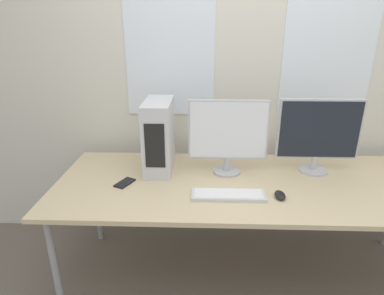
{
  "coord_description": "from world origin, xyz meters",
  "views": [
    {
      "loc": [
        -0.31,
        -1.33,
        1.62
      ],
      "look_at": [
        -0.38,
        0.45,
        0.94
      ],
      "focal_mm": 30.0,
      "sensor_mm": 36.0,
      "label": 1
    }
  ],
  "objects_px": {
    "cell_phone": "(125,183)",
    "monitor_main": "(228,134)",
    "mouse": "(280,195)",
    "keyboard": "(228,195)",
    "pc_tower": "(159,136)",
    "monitor_right_near": "(318,133)"
  },
  "relations": [
    {
      "from": "cell_phone",
      "to": "monitor_main",
      "type": "bearing_deg",
      "value": 41.3
    },
    {
      "from": "monitor_main",
      "to": "mouse",
      "type": "xyz_separation_m",
      "value": [
        0.28,
        -0.32,
        -0.25
      ]
    },
    {
      "from": "cell_phone",
      "to": "keyboard",
      "type": "bearing_deg",
      "value": 12.21
    },
    {
      "from": "pc_tower",
      "to": "monitor_main",
      "type": "bearing_deg",
      "value": -6.89
    },
    {
      "from": "monitor_main",
      "to": "cell_phone",
      "type": "distance_m",
      "value": 0.71
    },
    {
      "from": "pc_tower",
      "to": "cell_phone",
      "type": "distance_m",
      "value": 0.38
    },
    {
      "from": "mouse",
      "to": "cell_phone",
      "type": "height_order",
      "value": "mouse"
    },
    {
      "from": "pc_tower",
      "to": "monitor_main",
      "type": "relative_size",
      "value": 0.92
    },
    {
      "from": "monitor_main",
      "to": "keyboard",
      "type": "distance_m",
      "value": 0.41
    },
    {
      "from": "monitor_main",
      "to": "mouse",
      "type": "relative_size",
      "value": 4.94
    },
    {
      "from": "mouse",
      "to": "cell_phone",
      "type": "xyz_separation_m",
      "value": [
        -0.91,
        0.14,
        -0.01
      ]
    },
    {
      "from": "monitor_right_near",
      "to": "cell_phone",
      "type": "distance_m",
      "value": 1.25
    },
    {
      "from": "pc_tower",
      "to": "monitor_right_near",
      "type": "bearing_deg",
      "value": -1.39
    },
    {
      "from": "pc_tower",
      "to": "monitor_right_near",
      "type": "distance_m",
      "value": 1.02
    },
    {
      "from": "mouse",
      "to": "cell_phone",
      "type": "relative_size",
      "value": 0.67
    },
    {
      "from": "monitor_main",
      "to": "mouse",
      "type": "bearing_deg",
      "value": -49.42
    },
    {
      "from": "pc_tower",
      "to": "keyboard",
      "type": "distance_m",
      "value": 0.61
    },
    {
      "from": "pc_tower",
      "to": "mouse",
      "type": "xyz_separation_m",
      "value": [
        0.72,
        -0.38,
        -0.21
      ]
    },
    {
      "from": "monitor_main",
      "to": "monitor_right_near",
      "type": "relative_size",
      "value": 0.97
    },
    {
      "from": "monitor_main",
      "to": "monitor_right_near",
      "type": "xyz_separation_m",
      "value": [
        0.57,
        0.03,
        0.0
      ]
    },
    {
      "from": "monitor_right_near",
      "to": "mouse",
      "type": "distance_m",
      "value": 0.52
    },
    {
      "from": "pc_tower",
      "to": "monitor_right_near",
      "type": "height_order",
      "value": "monitor_right_near"
    }
  ]
}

